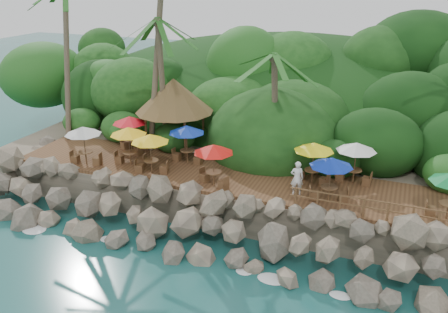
% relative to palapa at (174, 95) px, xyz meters
% --- Properties ---
extents(ground, '(140.00, 140.00, 0.00)m').
position_rel_palapa_xyz_m(ground, '(4.72, -9.20, -5.79)').
color(ground, '#19514F').
rests_on(ground, ground).
extents(land_base, '(32.00, 25.20, 2.10)m').
position_rel_palapa_xyz_m(land_base, '(4.72, 6.80, -4.74)').
color(land_base, gray).
rests_on(land_base, ground).
extents(jungle_hill, '(44.80, 28.00, 15.40)m').
position_rel_palapa_xyz_m(jungle_hill, '(4.72, 14.30, -5.79)').
color(jungle_hill, '#143811').
rests_on(jungle_hill, ground).
extents(seawall, '(29.00, 4.00, 2.30)m').
position_rel_palapa_xyz_m(seawall, '(4.72, -7.20, -4.64)').
color(seawall, gray).
rests_on(seawall, ground).
extents(terrace, '(26.00, 5.00, 0.20)m').
position_rel_palapa_xyz_m(terrace, '(4.72, -3.20, -3.59)').
color(terrace, brown).
rests_on(terrace, land_base).
extents(jungle_foliage, '(44.00, 16.00, 12.00)m').
position_rel_palapa_xyz_m(jungle_foliage, '(4.72, 5.80, -5.79)').
color(jungle_foliage, '#143811').
rests_on(jungle_foliage, ground).
extents(foam_line, '(25.20, 0.80, 0.06)m').
position_rel_palapa_xyz_m(foam_line, '(4.72, -8.90, -5.76)').
color(foam_line, white).
rests_on(foam_line, ground).
extents(palms, '(32.91, 6.67, 12.23)m').
position_rel_palapa_xyz_m(palms, '(5.80, -0.55, 5.91)').
color(palms, brown).
rests_on(palms, ground).
extents(palapa, '(5.11, 5.11, 4.60)m').
position_rel_palapa_xyz_m(palapa, '(0.00, 0.00, 0.00)').
color(palapa, brown).
rests_on(palapa, ground).
extents(dining_clusters, '(22.38, 5.29, 2.38)m').
position_rel_palapa_xyz_m(dining_clusters, '(4.94, -3.52, -1.52)').
color(dining_clusters, brown).
rests_on(dining_clusters, terrace).
extents(railing, '(8.30, 0.10, 1.00)m').
position_rel_palapa_xyz_m(railing, '(13.34, -5.55, -2.88)').
color(railing, brown).
rests_on(railing, terrace).
extents(waiter, '(0.78, 0.63, 1.88)m').
position_rel_palapa_xyz_m(waiter, '(9.23, -4.28, -2.55)').
color(waiter, white).
rests_on(waiter, terrace).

